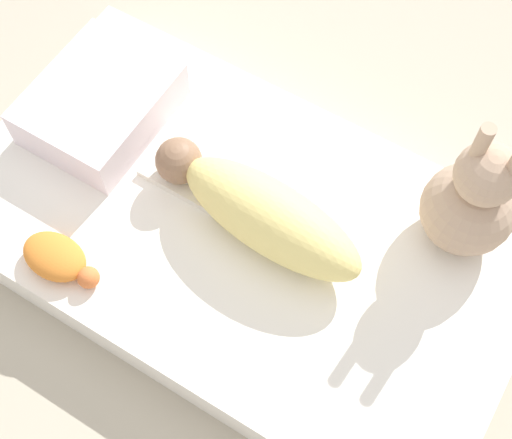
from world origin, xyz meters
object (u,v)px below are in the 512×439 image
object	(u,v)px
pillow	(100,104)
swaddled_baby	(261,212)
turtle_plush	(58,259)
bunny_plush	(472,201)

from	to	relation	value
pillow	swaddled_baby	bearing A→B (deg)	-6.94
swaddled_baby	turtle_plush	bearing A→B (deg)	47.18
swaddled_baby	bunny_plush	distance (m)	0.47
swaddled_baby	bunny_plush	size ratio (longest dim) A/B	1.43
swaddled_baby	bunny_plush	bearing A→B (deg)	-144.97
swaddled_baby	turtle_plush	world-z (taller)	swaddled_baby
bunny_plush	turtle_plush	distance (m)	0.94
swaddled_baby	pillow	distance (m)	0.52
swaddled_baby	pillow	world-z (taller)	swaddled_baby
pillow	turtle_plush	distance (m)	0.42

